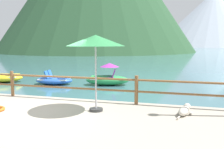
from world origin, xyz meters
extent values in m
plane|color=#3D6B75|center=(0.00, 40.00, 0.00)|extent=(200.00, 200.00, 0.00)
cylinder|color=brown|center=(-2.38, 1.55, 0.88)|extent=(0.12, 0.12, 0.95)
cylinder|color=brown|center=(2.38, 1.55, 0.88)|extent=(0.12, 0.12, 0.95)
cylinder|color=brown|center=(0.00, 1.55, 1.21)|extent=(23.80, 0.07, 0.07)
cylinder|color=brown|center=(0.00, 1.55, 0.83)|extent=(23.80, 0.07, 0.07)
cylinder|color=#B2B2B7|center=(1.38, 0.40, 1.40)|extent=(0.05, 0.05, 2.00)
cone|color=#338E4C|center=(1.38, 0.40, 2.48)|extent=(1.70, 1.70, 0.32)
cylinder|color=#333333|center=(1.38, 0.40, 0.44)|extent=(0.40, 0.40, 0.08)
ellipsoid|color=beige|center=(3.90, 0.65, 0.52)|extent=(0.40, 0.68, 0.24)
sphere|color=beige|center=(3.98, 1.02, 0.56)|extent=(0.20, 0.20, 0.20)
ellipsoid|color=beige|center=(4.01, 1.13, 0.54)|extent=(0.11, 0.14, 0.08)
cylinder|color=beige|center=(3.76, 0.25, 0.44)|extent=(0.09, 0.22, 0.04)
ellipsoid|color=beige|center=(4.09, 0.77, 0.44)|extent=(0.11, 0.21, 0.07)
ellipsoid|color=beige|center=(3.78, 0.85, 0.44)|extent=(0.11, 0.21, 0.07)
ellipsoid|color=green|center=(-0.32, 7.16, 0.28)|extent=(2.64, 1.70, 0.56)
cube|color=silver|center=(-0.32, 7.16, 0.38)|extent=(2.07, 1.37, 0.06)
cube|color=purple|center=(-0.20, 7.43, 0.45)|extent=(0.48, 0.48, 0.08)
cube|color=purple|center=(-0.02, 7.47, 0.67)|extent=(0.29, 0.44, 0.43)
cube|color=purple|center=(-0.09, 6.98, 0.45)|extent=(0.48, 0.48, 0.08)
cube|color=purple|center=(0.09, 7.02, 0.67)|extent=(0.29, 0.44, 0.43)
cube|color=green|center=(-0.97, 7.01, 0.44)|extent=(0.71, 0.92, 0.12)
cone|color=purple|center=(-0.20, 7.19, 1.15)|extent=(1.33, 1.33, 0.22)
ellipsoid|color=blue|center=(-3.38, 6.57, 0.22)|extent=(2.31, 1.57, 0.45)
cube|color=silver|center=(-3.38, 6.57, 0.30)|extent=(1.81, 1.27, 0.06)
cube|color=blue|center=(-3.50, 6.30, 0.37)|extent=(0.46, 0.46, 0.08)
cube|color=blue|center=(-3.68, 6.27, 0.59)|extent=(0.27, 0.43, 0.43)
cube|color=blue|center=(-3.58, 6.79, 0.37)|extent=(0.46, 0.46, 0.08)
cube|color=blue|center=(-3.76, 6.76, 0.59)|extent=(0.27, 0.43, 0.43)
cube|color=blue|center=(-2.80, 6.66, 0.36)|extent=(0.60, 0.94, 0.12)
ellipsoid|color=yellow|center=(-6.89, 6.45, 0.26)|extent=(2.78, 1.92, 0.52)
cube|color=silver|center=(-6.89, 6.45, 0.35)|extent=(2.18, 1.55, 0.06)
cube|color=#339956|center=(-7.14, 6.64, 0.42)|extent=(0.50, 0.50, 0.08)
cube|color=yellow|center=(-6.22, 6.65, 0.41)|extent=(0.78, 1.00, 0.12)
cone|color=#284C2D|center=(-8.86, 65.00, 11.63)|extent=(28.41, 28.41, 23.25)
cone|color=#A8B2C1|center=(18.27, 140.98, 14.76)|extent=(62.35, 62.35, 29.51)
camera|label=1|loc=(3.85, -6.53, 2.43)|focal=40.69mm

